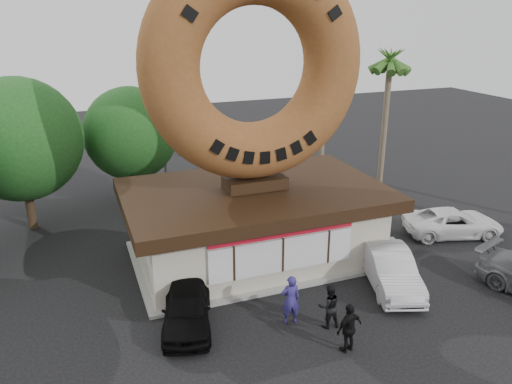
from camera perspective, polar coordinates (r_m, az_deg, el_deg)
The scene contains 14 objects.
ground at distance 18.14m, azimuth 6.82°, elevation -15.52°, with size 90.00×90.00×0.00m, color black.
donut_shop at distance 22.03m, azimuth -0.13°, elevation -3.30°, with size 11.20×7.20×3.80m.
giant_donut at distance 20.34m, azimuth -0.16°, elevation 14.19°, with size 9.25×9.25×2.36m, color brown.
tree_west at distance 26.70m, azimuth -25.45°, elevation 5.43°, with size 6.00×6.00×7.65m.
tree_mid at distance 28.85m, azimuth -14.11°, elevation 6.49°, with size 5.20×5.20×6.63m.
palm_near at distance 30.72m, azimuth 8.01°, elevation 16.00°, with size 2.60×2.60×9.75m.
palm_far at distance 31.38m, azimuth 15.07°, elevation 13.91°, with size 2.60×2.60×8.75m.
street_lamp at distance 30.02m, azimuth -10.35°, elevation 8.19°, with size 2.11×0.20×8.00m.
person_left at distance 17.98m, azimuth 3.98°, elevation -12.18°, with size 0.68×0.45×1.87m, color navy.
person_center at distance 17.98m, azimuth 8.33°, elevation -12.76°, with size 0.81×0.63×1.66m, color black.
person_right at distance 16.93m, azimuth 10.60°, elevation -15.03°, with size 1.03×0.43×1.75m, color black.
car_black at distance 18.15m, azimuth -7.92°, elevation -12.85°, with size 1.66×4.14×1.41m, color black.
car_silver at distance 20.94m, azimuth 15.06°, elevation -8.44°, with size 1.60×4.60×1.52m, color #B9B8BE.
car_white at distance 26.48m, azimuth 21.61°, elevation -3.25°, with size 2.18×4.74×1.32m, color white.
Camera 1 is at (-7.13, -12.93, 10.53)m, focal length 35.00 mm.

